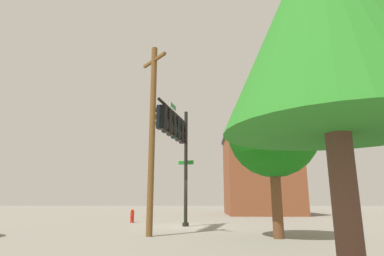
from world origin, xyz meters
name	(u,v)px	position (x,y,z in m)	size (l,w,h in m)	color
ground_plane	(186,226)	(0.00, 0.00, 0.00)	(120.00, 120.00, 0.00)	slate
signal_pole_assembly	(175,135)	(2.05, -0.45, 4.75)	(4.91, 1.70, 6.56)	black
utility_pole	(152,132)	(4.92, -1.20, 4.25)	(1.46, 1.24, 8.20)	brown
fire_hydrant	(132,216)	(-2.75, -3.60, 0.41)	(0.33, 0.24, 0.83)	red
tree_near	(326,21)	(13.07, 3.06, 4.40)	(3.57, 3.57, 6.41)	brown
tree_far	(273,133)	(5.42, 3.82, 4.09)	(3.66, 3.66, 5.94)	brown
brick_building	(260,173)	(-14.13, 6.80, 4.05)	(8.32, 7.15, 8.07)	brown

